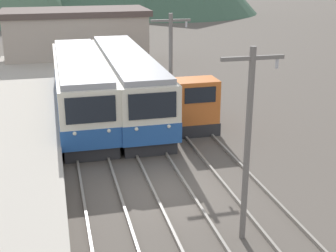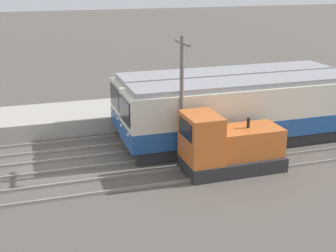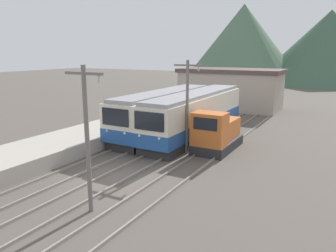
# 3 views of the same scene
# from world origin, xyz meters

# --- Properties ---
(ground_plane) EXTENTS (200.00, 200.00, 0.00)m
(ground_plane) POSITION_xyz_m (0.00, 0.00, 0.00)
(ground_plane) COLOR #564F47
(platform_left) EXTENTS (4.50, 54.00, 0.99)m
(platform_left) POSITION_xyz_m (-6.25, 0.00, 0.50)
(platform_left) COLOR #ADA599
(platform_left) RESTS_ON ground
(track_left) EXTENTS (1.54, 60.00, 0.14)m
(track_left) POSITION_xyz_m (-2.60, 0.00, 0.07)
(track_left) COLOR gray
(track_left) RESTS_ON ground
(track_center) EXTENTS (1.54, 60.00, 0.14)m
(track_center) POSITION_xyz_m (0.20, 0.00, 0.07)
(track_center) COLOR gray
(track_center) RESTS_ON ground
(track_right) EXTENTS (1.54, 60.00, 0.14)m
(track_right) POSITION_xyz_m (3.20, 0.00, 0.07)
(track_right) COLOR gray
(track_right) RESTS_ON ground
(commuter_train_left) EXTENTS (2.84, 13.86, 3.74)m
(commuter_train_left) POSITION_xyz_m (-2.60, 10.43, 1.73)
(commuter_train_left) COLOR #28282B
(commuter_train_left) RESTS_ON ground
(commuter_train_center) EXTENTS (2.84, 14.99, 3.75)m
(commuter_train_center) POSITION_xyz_m (0.20, 10.91, 1.74)
(commuter_train_center) COLOR #28282B
(commuter_train_center) RESTS_ON ground
(shunting_locomotive) EXTENTS (2.40, 4.96, 3.00)m
(shunting_locomotive) POSITION_xyz_m (3.20, 7.87, 1.21)
(shunting_locomotive) COLOR #28282B
(shunting_locomotive) RESTS_ON ground
(catenary_mast_near) EXTENTS (2.00, 0.20, 6.50)m
(catenary_mast_near) POSITION_xyz_m (1.71, -3.83, 3.56)
(catenary_mast_near) COLOR slate
(catenary_mast_near) RESTS_ON ground
(catenary_mast_mid) EXTENTS (2.00, 0.20, 6.50)m
(catenary_mast_mid) POSITION_xyz_m (1.71, 6.02, 3.56)
(catenary_mast_mid) COLOR slate
(catenary_mast_mid) RESTS_ON ground
(station_building) EXTENTS (12.60, 6.30, 5.01)m
(station_building) POSITION_xyz_m (-1.86, 26.00, 2.53)
(station_building) COLOR #AD9E8E
(station_building) RESTS_ON ground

